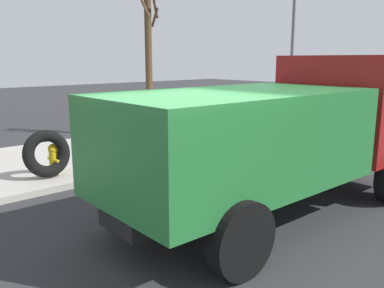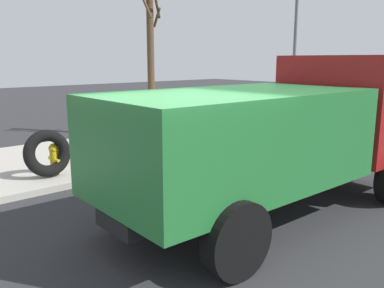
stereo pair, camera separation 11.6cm
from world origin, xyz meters
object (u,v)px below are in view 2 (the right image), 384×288
object	(u,v)px
street_light_pole	(295,49)
fire_hydrant	(55,158)
dump_truck_green	(282,129)
bare_tree	(151,50)
loose_tire	(47,153)

from	to	relation	value
street_light_pole	fire_hydrant	bearing A→B (deg)	179.29
street_light_pole	dump_truck_green	bearing A→B (deg)	-146.19
fire_hydrant	bare_tree	xyz separation A→B (m)	(5.09, 2.99, 2.71)
fire_hydrant	street_light_pole	distance (m)	9.98
loose_tire	street_light_pole	bearing A→B (deg)	0.16
dump_truck_green	bare_tree	size ratio (longest dim) A/B	1.19
fire_hydrant	loose_tire	xyz separation A→B (m)	(-0.23, -0.15, 0.18)
loose_tire	street_light_pole	xyz separation A→B (m)	(9.83, 0.03, 2.56)
loose_tire	bare_tree	bearing A→B (deg)	30.52
loose_tire	fire_hydrant	bearing A→B (deg)	32.37
fire_hydrant	dump_truck_green	size ratio (longest dim) A/B	0.11
fire_hydrant	dump_truck_green	bearing A→B (deg)	-63.40
fire_hydrant	bare_tree	world-z (taller)	bare_tree
dump_truck_green	fire_hydrant	bearing A→B (deg)	116.60
fire_hydrant	loose_tire	bearing A→B (deg)	-147.63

